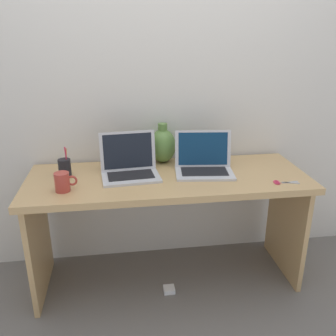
% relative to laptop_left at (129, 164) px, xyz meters
% --- Properties ---
extents(ground_plane, '(6.00, 6.00, 0.00)m').
position_rel_laptop_left_xyz_m(ground_plane, '(0.23, -0.05, -0.81)').
color(ground_plane, slate).
extents(back_wall, '(4.40, 0.04, 2.40)m').
position_rel_laptop_left_xyz_m(back_wall, '(0.23, 0.30, 0.39)').
color(back_wall, silver).
rests_on(back_wall, ground).
extents(desk, '(1.68, 0.62, 0.74)m').
position_rel_laptop_left_xyz_m(desk, '(0.23, -0.05, -0.22)').
color(desk, tan).
rests_on(desk, ground).
extents(laptop_left, '(0.36, 0.28, 0.25)m').
position_rel_laptop_left_xyz_m(laptop_left, '(0.00, 0.00, 0.00)').
color(laptop_left, silver).
rests_on(laptop_left, desk).
extents(laptop_right, '(0.37, 0.29, 0.24)m').
position_rel_laptop_left_xyz_m(laptop_right, '(0.46, -0.00, -0.00)').
color(laptop_right, silver).
rests_on(laptop_right, desk).
extents(green_vase, '(0.17, 0.17, 0.26)m').
position_rel_laptop_left_xyz_m(green_vase, '(0.23, 0.20, 0.05)').
color(green_vase, '#5B843D').
rests_on(green_vase, desk).
extents(coffee_mug, '(0.12, 0.08, 0.11)m').
position_rel_laptop_left_xyz_m(coffee_mug, '(-0.37, -0.19, -0.01)').
color(coffee_mug, '#B23D33').
rests_on(coffee_mug, desk).
extents(pen_cup, '(0.07, 0.07, 0.19)m').
position_rel_laptop_left_xyz_m(pen_cup, '(-0.38, 0.03, -0.01)').
color(pen_cup, black).
rests_on(pen_cup, desk).
extents(scissors, '(0.15, 0.06, 0.01)m').
position_rel_laptop_left_xyz_m(scissors, '(0.86, -0.25, -0.06)').
color(scissors, '#B7B7BC').
rests_on(scissors, desk).
extents(power_brick, '(0.07, 0.07, 0.03)m').
position_rel_laptop_left_xyz_m(power_brick, '(0.21, -0.19, -0.79)').
color(power_brick, white).
rests_on(power_brick, ground).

